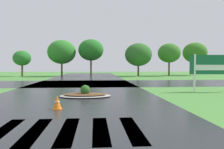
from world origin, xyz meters
TOP-DOWN VIEW (x-y plane):
  - asphalt_roadway at (0.00, 10.00)m, footprint 9.74×80.00m
  - asphalt_cross_road at (0.00, 20.00)m, footprint 90.00×8.77m
  - crosswalk_stripes at (0.00, 3.63)m, footprint 4.95×2.83m
  - estate_billboard at (9.19, 12.22)m, footprint 3.05×0.34m
  - median_island at (0.64, 10.38)m, footprint 2.95×1.84m
  - traffic_cone at (-0.36, 6.75)m, footprint 0.36×0.36m
  - background_treeline at (5.79, 35.23)m, footprint 33.34×7.02m

SIDE VIEW (x-z plane):
  - crosswalk_stripes at x=0.00m, z-range 0.00..0.01m
  - asphalt_roadway at x=0.00m, z-range 0.00..0.01m
  - asphalt_cross_road at x=0.00m, z-range 0.00..0.01m
  - median_island at x=0.64m, z-range -0.20..0.48m
  - traffic_cone at x=-0.36m, z-range -0.01..0.56m
  - estate_billboard at x=9.19m, z-range 0.45..3.02m
  - background_treeline at x=5.79m, z-range 0.83..6.92m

